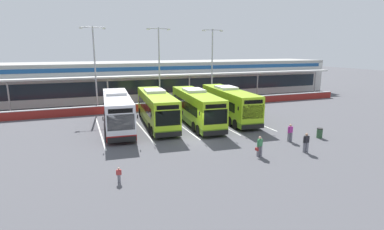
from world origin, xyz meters
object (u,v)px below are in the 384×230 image
object	(u,v)px
pedestrian_in_dark_coat	(306,142)
pedestrian_child	(119,174)
coach_bus_centre	(196,108)
litter_bin	(320,133)
coach_bus_leftmost	(117,112)
lamp_post_west	(95,64)
lamp_post_east	(212,62)
pedestrian_with_handbag	(260,146)
lamp_post_centre	(159,63)
coach_bus_right_centre	(229,104)
coach_bus_left_centre	(156,109)
pedestrian_near_bin	(290,132)

from	to	relation	value
pedestrian_in_dark_coat	pedestrian_child	world-z (taller)	pedestrian_in_dark_coat
coach_bus_centre	litter_bin	world-z (taller)	coach_bus_centre
coach_bus_leftmost	pedestrian_in_dark_coat	world-z (taller)	coach_bus_leftmost
pedestrian_in_dark_coat	lamp_post_west	size ratio (longest dim) A/B	0.15
pedestrian_child	lamp_post_east	bearing A→B (deg)	54.18
pedestrian_with_handbag	pedestrian_in_dark_coat	world-z (taller)	same
coach_bus_leftmost	litter_bin	world-z (taller)	coach_bus_leftmost
pedestrian_child	lamp_post_centre	xyz separation A→B (m)	(8.76, 23.11, 5.75)
pedestrian_with_handbag	litter_bin	bearing A→B (deg)	15.99
lamp_post_east	pedestrian_in_dark_coat	bearing A→B (deg)	-95.19
lamp_post_west	pedestrian_in_dark_coat	bearing A→B (deg)	-58.19
pedestrian_in_dark_coat	lamp_post_east	world-z (taller)	lamp_post_east
coach_bus_right_centre	pedestrian_in_dark_coat	bearing A→B (deg)	-88.98
pedestrian_with_handbag	coach_bus_leftmost	bearing A→B (deg)	126.10
coach_bus_centre	coach_bus_left_centre	bearing A→B (deg)	166.36
coach_bus_centre	pedestrian_in_dark_coat	distance (m)	13.07
coach_bus_left_centre	coach_bus_centre	distance (m)	4.38
coach_bus_leftmost	lamp_post_west	world-z (taller)	lamp_post_west
litter_bin	lamp_post_west	bearing A→B (deg)	132.19
coach_bus_leftmost	lamp_post_centre	world-z (taller)	lamp_post_centre
pedestrian_child	lamp_post_west	world-z (taller)	lamp_post_west
pedestrian_child	coach_bus_centre	bearing A→B (deg)	51.19
coach_bus_leftmost	coach_bus_left_centre	xyz separation A→B (m)	(4.19, 0.10, 0.00)
pedestrian_near_bin	litter_bin	bearing A→B (deg)	-0.59
pedestrian_child	litter_bin	distance (m)	19.18
pedestrian_near_bin	litter_bin	xyz separation A→B (m)	(3.36, -0.03, -0.41)
pedestrian_with_handbag	lamp_post_east	bearing A→B (deg)	74.84
coach_bus_right_centre	lamp_post_centre	bearing A→B (deg)	120.84
lamp_post_west	lamp_post_east	distance (m)	16.59
pedestrian_near_bin	lamp_post_centre	world-z (taller)	lamp_post_centre
coach_bus_right_centre	litter_bin	xyz separation A→B (m)	(4.32, -10.08, -1.32)
coach_bus_left_centre	pedestrian_with_handbag	bearing A→B (deg)	-68.59
coach_bus_left_centre	lamp_post_west	bearing A→B (deg)	118.58
lamp_post_east	pedestrian_near_bin	bearing A→B (deg)	-93.86
pedestrian_with_handbag	litter_bin	world-z (taller)	pedestrian_with_handbag
coach_bus_leftmost	coach_bus_centre	size ratio (longest dim) A/B	1.00
coach_bus_centre	litter_bin	size ratio (longest dim) A/B	13.22
coach_bus_centre	lamp_post_east	xyz separation A→B (m)	(6.78, 10.84, 4.50)
coach_bus_right_centre	litter_bin	distance (m)	11.05
pedestrian_with_handbag	lamp_post_centre	distance (m)	22.90
coach_bus_left_centre	pedestrian_with_handbag	xyz separation A→B (m)	(4.96, -12.64, -0.93)
coach_bus_leftmost	pedestrian_child	xyz separation A→B (m)	(-1.66, -13.51, -1.24)
coach_bus_left_centre	lamp_post_east	bearing A→B (deg)	41.61
coach_bus_left_centre	pedestrian_near_bin	world-z (taller)	coach_bus_left_centre
coach_bus_centre	pedestrian_near_bin	world-z (taller)	coach_bus_centre
pedestrian_near_bin	lamp_post_east	bearing A→B (deg)	86.14
coach_bus_leftmost	pedestrian_child	size ratio (longest dim) A/B	12.24
coach_bus_right_centre	coach_bus_left_centre	bearing A→B (deg)	178.38
pedestrian_child	pedestrian_near_bin	size ratio (longest dim) A/B	0.62
pedestrian_with_handbag	pedestrian_near_bin	world-z (taller)	same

